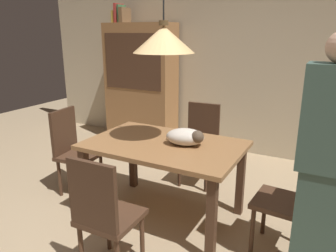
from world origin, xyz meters
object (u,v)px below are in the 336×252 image
book_red_tall (119,13)px  hutch_bookcase (141,87)px  book_yellow_short (116,17)px  chair_right_side (292,196)px  cat_sleeping (186,137)px  chair_near_front (104,212)px  book_green_slim (121,14)px  book_brown_thick (125,15)px  pendant_lamp (164,39)px  dining_table (164,153)px  chair_left_side (73,148)px  person_standing (325,168)px  chair_far_back (200,140)px

book_red_tall → hutch_bookcase: bearing=-0.2°
hutch_bookcase → book_yellow_short: (-0.43, 0.00, 1.05)m
chair_right_side → cat_sleeping: 0.98m
chair_near_front → book_red_tall: size_ratio=3.32×
book_yellow_short → hutch_bookcase: bearing=-0.2°
chair_right_side → book_red_tall: book_red_tall is taller
chair_right_side → book_green_slim: book_green_slim is taller
book_brown_thick → cat_sleeping: bearing=-43.2°
pendant_lamp → book_red_tall: pendant_lamp is taller
dining_table → hutch_bookcase: (-1.40, 1.80, 0.24)m
cat_sleeping → chair_right_side: bearing=-3.2°
hutch_bookcase → chair_near_front: bearing=-62.3°
dining_table → pendant_lamp: size_ratio=1.08×
chair_left_side → pendant_lamp: bearing=0.5°
cat_sleeping → book_green_slim: (-1.92, 1.75, 1.15)m
book_yellow_short → book_brown_thick: bearing=0.0°
chair_near_front → book_brown_thick: bearing=121.9°
hutch_bookcase → book_yellow_short: 1.13m
chair_near_front → hutch_bookcase: 3.04m
book_red_tall → chair_near_front: bearing=-56.4°
book_red_tall → book_brown_thick: size_ratio=1.17×
chair_near_front → book_green_slim: book_green_slim is taller
hutch_bookcase → book_green_slim: bearing=179.7°
chair_near_front → dining_table: bearing=90.1°
chair_near_front → book_yellow_short: 3.54m
chair_left_side → hutch_bookcase: size_ratio=0.50×
chair_left_side → book_brown_thick: bearing=106.5°
book_red_tall → book_brown_thick: (0.11, 0.00, -0.03)m
hutch_bookcase → person_standing: size_ratio=1.07×
book_red_tall → person_standing: book_red_tall is taller
chair_near_front → book_green_slim: bearing=122.8°
cat_sleeping → person_standing: person_standing is taller
chair_left_side → book_red_tall: (-0.65, 1.81, 1.48)m
dining_table → book_red_tall: (-1.77, 1.80, 1.34)m
chair_far_back → person_standing: (1.33, -1.12, 0.37)m
pendant_lamp → book_red_tall: size_ratio=4.64×
chair_left_side → dining_table: bearing=0.5°
dining_table → chair_left_side: bearing=-179.5°
hutch_bookcase → person_standing: hutch_bookcase is taller
cat_sleeping → pendant_lamp: (-0.20, -0.05, 0.84)m
book_red_tall → person_standing: 3.87m
chair_left_side → chair_near_front: bearing=-37.6°
chair_left_side → hutch_bookcase: (-0.27, 1.81, 0.38)m
chair_right_side → book_red_tall: size_ratio=3.32×
dining_table → chair_right_side: bearing=-0.3°
chair_near_front → book_red_tall: 3.53m
book_brown_thick → chair_left_side: bearing=-73.5°
pendant_lamp → book_yellow_short: size_ratio=6.50×
dining_table → cat_sleeping: bearing=13.0°
chair_left_side → chair_right_side: 2.26m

